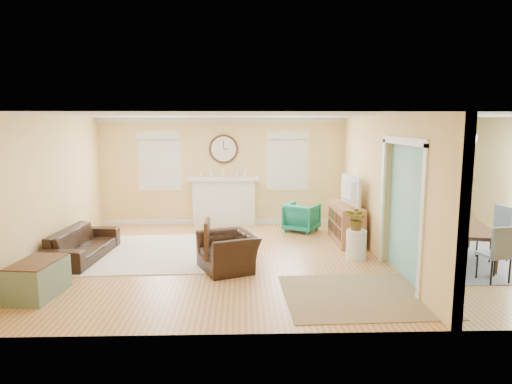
{
  "coord_description": "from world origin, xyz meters",
  "views": [
    {
      "loc": [
        -1.06,
        -8.08,
        2.48
      ],
      "look_at": [
        -0.8,
        0.3,
        1.2
      ],
      "focal_mm": 32.0,
      "sensor_mm": 36.0,
      "label": 1
    }
  ],
  "objects_px": {
    "eames_chair": "(228,252)",
    "credenza": "(346,223)",
    "green_chair": "(302,217)",
    "sofa": "(82,244)",
    "dining_table": "(459,242)"
  },
  "relations": [
    {
      "from": "eames_chair",
      "to": "credenza",
      "type": "distance_m",
      "value": 2.99
    },
    {
      "from": "green_chair",
      "to": "sofa",
      "type": "bearing_deg",
      "value": 56.12
    },
    {
      "from": "green_chair",
      "to": "dining_table",
      "type": "bearing_deg",
      "value": 169.73
    },
    {
      "from": "sofa",
      "to": "green_chair",
      "type": "distance_m",
      "value": 4.76
    },
    {
      "from": "eames_chair",
      "to": "credenza",
      "type": "bearing_deg",
      "value": 103.49
    },
    {
      "from": "green_chair",
      "to": "eames_chair",
      "type": "bearing_deg",
      "value": 90.66
    },
    {
      "from": "sofa",
      "to": "dining_table",
      "type": "distance_m",
      "value": 6.9
    },
    {
      "from": "sofa",
      "to": "credenza",
      "type": "xyz_separation_m",
      "value": [
        5.1,
        1.03,
        0.12
      ]
    },
    {
      "from": "green_chair",
      "to": "dining_table",
      "type": "relative_size",
      "value": 0.39
    },
    {
      "from": "credenza",
      "to": "dining_table",
      "type": "distance_m",
      "value": 2.21
    },
    {
      "from": "sofa",
      "to": "green_chair",
      "type": "bearing_deg",
      "value": -60.47
    },
    {
      "from": "eames_chair",
      "to": "green_chair",
      "type": "bearing_deg",
      "value": 126.87
    },
    {
      "from": "sofa",
      "to": "eames_chair",
      "type": "height_order",
      "value": "eames_chair"
    },
    {
      "from": "green_chair",
      "to": "credenza",
      "type": "bearing_deg",
      "value": 159.88
    },
    {
      "from": "eames_chair",
      "to": "dining_table",
      "type": "bearing_deg",
      "value": 73.75
    }
  ]
}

